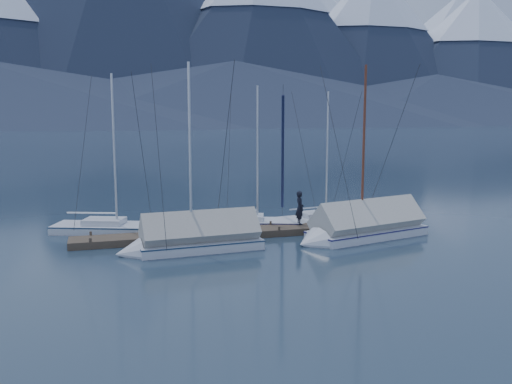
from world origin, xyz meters
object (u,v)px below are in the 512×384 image
sailboat_open_left (126,230)px  sailboat_open_mid (266,225)px  sailboat_covered_near (359,229)px  sailboat_covered_far (189,241)px  person (300,208)px  sailboat_open_right (332,219)px

sailboat_open_left → sailboat_open_mid: size_ratio=1.07×
sailboat_open_mid → sailboat_covered_near: size_ratio=0.89×
sailboat_open_mid → sailboat_covered_far: (-4.79, -3.86, 0.30)m
sailboat_covered_near → sailboat_open_left: bearing=157.3°
person → sailboat_covered_near: bearing=-137.2°
sailboat_covered_near → sailboat_covered_far: sailboat_covered_near is taller
sailboat_open_mid → sailboat_open_right: 4.12m
sailboat_open_right → person: sailboat_open_right is taller
sailboat_open_left → person: sailboat_open_left is taller
sailboat_open_left → sailboat_covered_near: sailboat_covered_near is taller
sailboat_open_right → person: size_ratio=4.58×
sailboat_open_right → person: (-2.65, -1.76, 1.07)m
sailboat_open_mid → sailboat_open_right: (4.10, 0.43, -0.00)m
sailboat_covered_near → person: 3.38m
sailboat_covered_far → sailboat_open_left: bearing=118.5°
sailboat_open_left → sailboat_open_mid: 7.34m
sailboat_covered_near → person: sailboat_covered_near is taller
sailboat_open_right → sailboat_covered_far: bearing=-154.3°
sailboat_open_right → sailboat_covered_far: 9.88m
sailboat_open_mid → sailboat_covered_far: bearing=-141.2°
sailboat_open_mid → sailboat_open_left: bearing=174.1°
sailboat_covered_near → sailboat_covered_far: 8.42m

